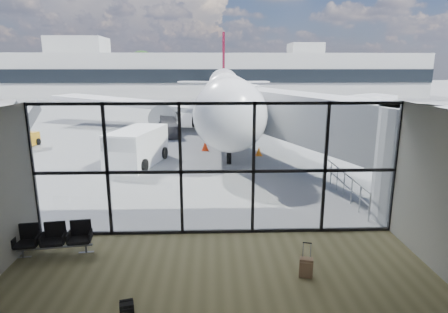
{
  "coord_description": "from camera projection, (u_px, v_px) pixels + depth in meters",
  "views": [
    {
      "loc": [
        -0.19,
        -11.92,
        5.57
      ],
      "look_at": [
        0.33,
        3.0,
        1.99
      ],
      "focal_mm": 30.0,
      "sensor_mm": 36.0,
      "label": 1
    }
  ],
  "objects": [
    {
      "name": "tree_5",
      "position": [
        142.0,
        66.0,
        80.98
      ],
      "size": [
        6.27,
        6.27,
        9.03
      ],
      "color": "#382619",
      "rests_on": "ground"
    },
    {
      "name": "belt_loader",
      "position": [
        169.0,
        129.0,
        30.62
      ],
      "size": [
        2.13,
        4.14,
        1.82
      ],
      "rotation": [
        0.0,
        0.0,
        0.21
      ],
      "color": "black",
      "rests_on": "ground"
    },
    {
      "name": "tree_0",
      "position": [
        2.0,
        71.0,
        80.25
      ],
      "size": [
        4.95,
        4.95,
        7.12
      ],
      "color": "#382619",
      "rests_on": "ground"
    },
    {
      "name": "service_van",
      "position": [
        136.0,
        147.0,
        21.68
      ],
      "size": [
        3.15,
        5.1,
        2.07
      ],
      "rotation": [
        0.0,
        0.0,
        -0.23
      ],
      "color": "white",
      "rests_on": "ground"
    },
    {
      "name": "glass_curtain_wall",
      "position": [
        217.0,
        170.0,
        12.36
      ],
      "size": [
        12.1,
        0.12,
        4.5
      ],
      "color": "white",
      "rests_on": "ground"
    },
    {
      "name": "traffic_cone_a",
      "position": [
        220.0,
        145.0,
        26.12
      ],
      "size": [
        0.38,
        0.38,
        0.54
      ],
      "color": "#F4470C",
      "rests_on": "ground"
    },
    {
      "name": "mobile_stairs",
      "position": [
        18.0,
        139.0,
        26.37
      ],
      "size": [
        2.12,
        3.73,
        2.55
      ],
      "rotation": [
        0.0,
        0.0,
        -0.06
      ],
      "color": "#C08416",
      "rests_on": "ground"
    },
    {
      "name": "backpack",
      "position": [
        127.0,
        311.0,
        8.38
      ],
      "size": [
        0.35,
        0.34,
        0.47
      ],
      "rotation": [
        0.0,
        0.0,
        0.25
      ],
      "color": "black",
      "rests_on": "ground"
    },
    {
      "name": "traffic_cone_c",
      "position": [
        205.0,
        146.0,
        25.52
      ],
      "size": [
        0.48,
        0.48,
        0.69
      ],
      "color": "#FF370D",
      "rests_on": "ground"
    },
    {
      "name": "apron_railing",
      "position": [
        344.0,
        181.0,
        16.31
      ],
      "size": [
        0.06,
        5.46,
        1.11
      ],
      "color": "gray",
      "rests_on": "ground"
    },
    {
      "name": "lounge_shell",
      "position": [
        221.0,
        214.0,
        7.6
      ],
      "size": [
        12.02,
        8.01,
        4.51
      ],
      "color": "brown",
      "rests_on": "ground"
    },
    {
      "name": "suitcase",
      "position": [
        306.0,
        267.0,
        10.1
      ],
      "size": [
        0.4,
        0.32,
        0.97
      ],
      "rotation": [
        0.0,
        0.0,
        -0.25
      ],
      "color": "#7F6047",
      "rests_on": "ground"
    },
    {
      "name": "ground",
      "position": [
        212.0,
        108.0,
        51.76
      ],
      "size": [
        220.0,
        220.0,
        0.0
      ],
      "primitive_type": "plane",
      "color": "slate",
      "rests_on": "ground"
    },
    {
      "name": "airliner",
      "position": [
        225.0,
        94.0,
        35.94
      ],
      "size": [
        33.81,
        39.12,
        10.08
      ],
      "rotation": [
        0.0,
        0.0,
        -0.02
      ],
      "color": "silver",
      "rests_on": "ground"
    },
    {
      "name": "seating_row",
      "position": [
        54.0,
        237.0,
        11.35
      ],
      "size": [
        2.19,
        0.9,
        0.98
      ],
      "rotation": [
        0.0,
        0.0,
        0.14
      ],
      "color": "gray",
      "rests_on": "ground"
    },
    {
      "name": "traffic_cone_b",
      "position": [
        259.0,
        151.0,
        24.07
      ],
      "size": [
        0.42,
        0.42,
        0.6
      ],
      "color": "orange",
      "rests_on": "ground"
    },
    {
      "name": "tree_4",
      "position": [
        115.0,
        68.0,
        80.92
      ],
      "size": [
        5.61,
        5.61,
        8.07
      ],
      "color": "#382619",
      "rests_on": "ground"
    },
    {
      "name": "tree_3",
      "position": [
        87.0,
        71.0,
        80.86
      ],
      "size": [
        4.95,
        4.95,
        7.12
      ],
      "color": "#382619",
      "rests_on": "ground"
    },
    {
      "name": "tree_1",
      "position": [
        30.0,
        68.0,
        80.31
      ],
      "size": [
        5.61,
        5.61,
        8.07
      ],
      "color": "#382619",
      "rests_on": "ground"
    },
    {
      "name": "far_terminal",
      "position": [
        209.0,
        74.0,
        72.11
      ],
      "size": [
        80.0,
        12.2,
        11.0
      ],
      "color": "#A1A19D",
      "rests_on": "ground"
    },
    {
      "name": "jet_bridge",
      "position": [
        310.0,
        123.0,
        19.28
      ],
      "size": [
        8.0,
        16.5,
        4.33
      ],
      "color": "#959799",
      "rests_on": "ground"
    },
    {
      "name": "tree_2",
      "position": [
        58.0,
        66.0,
        80.37
      ],
      "size": [
        6.27,
        6.27,
        9.03
      ],
      "color": "#382619",
      "rests_on": "ground"
    }
  ]
}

